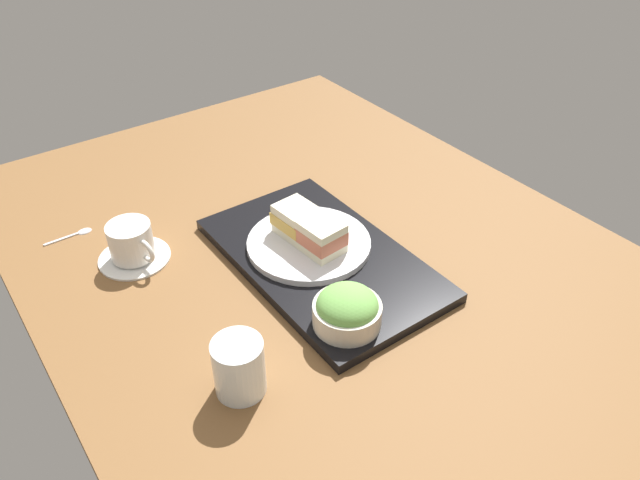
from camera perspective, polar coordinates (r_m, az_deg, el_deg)
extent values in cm
cube|color=brown|center=(115.64, 0.23, -1.90)|extent=(140.00, 100.00, 3.00)
cube|color=black|center=(112.13, 0.15, -1.74)|extent=(45.83, 27.05, 1.92)
cylinder|color=silver|center=(113.14, -1.03, -0.33)|extent=(22.74, 22.74, 1.22)
cube|color=#EFE5C1|center=(110.18, 0.13, -0.57)|extent=(7.71, 6.93, 1.59)
cube|color=#CC6B4C|center=(108.91, 0.13, 0.31)|extent=(7.82, 7.07, 2.64)
cube|color=#EFE5C1|center=(107.66, 0.13, 1.21)|extent=(7.71, 6.93, 1.59)
cube|color=#EFE5C1|center=(114.45, -2.17, 1.04)|extent=(7.71, 6.93, 1.66)
cube|color=gold|center=(113.29, -2.19, 1.86)|extent=(8.20, 7.26, 2.35)
cube|color=#EFE5C1|center=(112.15, -2.21, 2.70)|extent=(7.71, 6.93, 1.66)
cylinder|color=beige|center=(97.17, 2.51, -6.87)|extent=(10.90, 10.90, 3.80)
ellipsoid|color=#6BA84C|center=(95.87, 2.54, -6.05)|extent=(9.76, 9.76, 5.37)
cylinder|color=white|center=(118.48, -16.75, -1.50)|extent=(13.06, 13.06, 0.80)
cylinder|color=white|center=(116.29, -17.07, -0.06)|extent=(7.97, 7.97, 6.66)
cylinder|color=black|center=(114.63, -17.33, 1.11)|extent=(7.34, 7.34, 0.40)
torus|color=white|center=(113.00, -15.77, -0.99)|extent=(4.60, 1.75, 4.53)
cylinder|color=silver|center=(89.44, -7.49, -11.55)|extent=(7.45, 7.45, 9.01)
cube|color=silver|center=(128.20, -22.55, 0.21)|extent=(0.54, 7.82, 0.50)
ellipsoid|color=silver|center=(128.68, -20.95, 0.88)|extent=(2.02, 2.81, 0.80)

